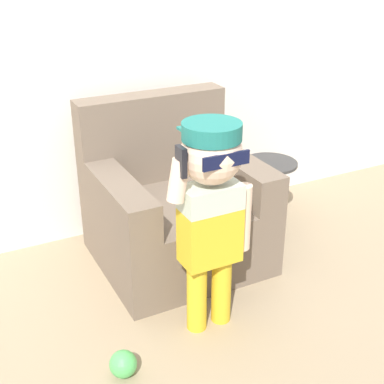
% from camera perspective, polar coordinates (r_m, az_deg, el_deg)
% --- Properties ---
extents(ground_plane, '(10.00, 10.00, 0.00)m').
position_cam_1_polar(ground_plane, '(3.12, 1.49, -8.48)').
color(ground_plane, '#998466').
extents(wall_back, '(10.00, 0.05, 2.60)m').
position_cam_1_polar(wall_back, '(3.32, -4.93, 17.68)').
color(wall_back, silver).
rests_on(wall_back, ground_plane).
extents(armchair, '(0.90, 0.85, 0.93)m').
position_cam_1_polar(armchair, '(3.12, -1.97, -1.69)').
color(armchair, '#6B5B4C').
rests_on(armchair, ground_plane).
extents(person_child, '(0.43, 0.32, 1.04)m').
position_cam_1_polar(person_child, '(2.38, 2.06, -0.59)').
color(person_child, gold).
rests_on(person_child, ground_plane).
extents(side_table, '(0.36, 0.36, 0.43)m').
position_cam_1_polar(side_table, '(3.58, 8.16, 0.68)').
color(side_table, '#333333').
rests_on(side_table, ground_plane).
extents(toy_ball, '(0.12, 0.12, 0.12)m').
position_cam_1_polar(toy_ball, '(2.46, -7.35, -17.74)').
color(toy_ball, '#4CB256').
rests_on(toy_ball, ground_plane).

